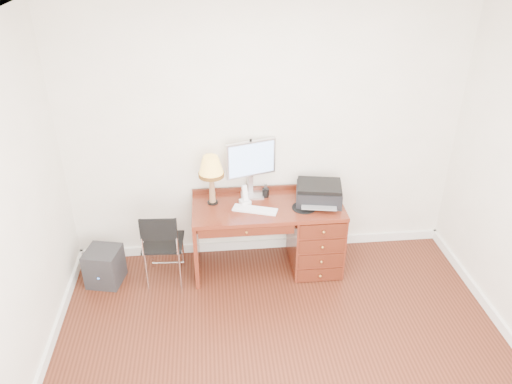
{
  "coord_description": "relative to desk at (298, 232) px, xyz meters",
  "views": [
    {
      "loc": [
        -0.54,
        -2.83,
        3.28
      ],
      "look_at": [
        -0.14,
        1.2,
        1.02
      ],
      "focal_mm": 35.0,
      "sensor_mm": 36.0,
      "label": 1
    }
  ],
  "objects": [
    {
      "name": "desk",
      "position": [
        0.0,
        0.0,
        0.0
      ],
      "size": [
        1.5,
        0.67,
        0.75
      ],
      "color": "maroon",
      "rests_on": "ground"
    },
    {
      "name": "monitor",
      "position": [
        -0.46,
        0.23,
        0.71
      ],
      "size": [
        0.51,
        0.24,
        0.59
      ],
      "rotation": [
        0.0,
        0.0,
        0.29
      ],
      "color": "silver",
      "rests_on": "desk"
    },
    {
      "name": "pen_cup",
      "position": [
        -0.32,
        0.18,
        0.38
      ],
      "size": [
        0.07,
        0.07,
        0.09
      ],
      "primitive_type": "cylinder",
      "color": "black",
      "rests_on": "desk"
    },
    {
      "name": "room_shell",
      "position": [
        -0.32,
        -0.77,
        -0.36
      ],
      "size": [
        4.0,
        4.0,
        4.0
      ],
      "color": "white",
      "rests_on": "ground"
    },
    {
      "name": "mouse_pad",
      "position": [
        0.03,
        -0.09,
        0.35
      ],
      "size": [
        0.24,
        0.24,
        0.05
      ],
      "color": "black",
      "rests_on": "desk"
    },
    {
      "name": "equipment_box",
      "position": [
        -1.98,
        -0.09,
        -0.22
      ],
      "size": [
        0.39,
        0.39,
        0.38
      ],
      "primitive_type": "cube",
      "rotation": [
        0.0,
        0.0,
        -0.23
      ],
      "color": "black",
      "rests_on": "ground"
    },
    {
      "name": "leg_lamp",
      "position": [
        -0.87,
        0.09,
        0.71
      ],
      "size": [
        0.25,
        0.25,
        0.51
      ],
      "color": "black",
      "rests_on": "desk"
    },
    {
      "name": "keyboard",
      "position": [
        -0.46,
        -0.09,
        0.35
      ],
      "size": [
        0.45,
        0.26,
        0.02
      ],
      "primitive_type": "cube",
      "rotation": [
        0.0,
        0.0,
        -0.33
      ],
      "color": "white",
      "rests_on": "desk"
    },
    {
      "name": "printer",
      "position": [
        0.19,
        0.02,
        0.44
      ],
      "size": [
        0.5,
        0.42,
        0.2
      ],
      "rotation": [
        0.0,
        0.0,
        -0.19
      ],
      "color": "black",
      "rests_on": "desk"
    },
    {
      "name": "chair",
      "position": [
        -1.37,
        -0.15,
        0.09
      ],
      "size": [
        0.41,
        0.41,
        0.82
      ],
      "rotation": [
        0.0,
        0.0,
        -0.06
      ],
      "color": "black",
      "rests_on": "ground"
    },
    {
      "name": "ground",
      "position": [
        -0.32,
        -1.4,
        -0.41
      ],
      "size": [
        4.0,
        4.0,
        0.0
      ],
      "primitive_type": "plane",
      "color": "#3A170D",
      "rests_on": "ground"
    },
    {
      "name": "phone",
      "position": [
        -0.54,
        0.05,
        0.4
      ],
      "size": [
        0.12,
        0.12,
        0.2
      ],
      "rotation": [
        0.0,
        0.0,
        0.34
      ],
      "color": "white",
      "rests_on": "desk"
    }
  ]
}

